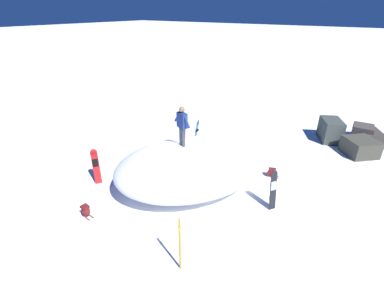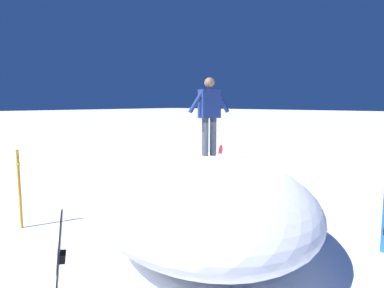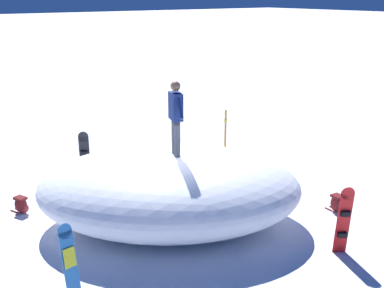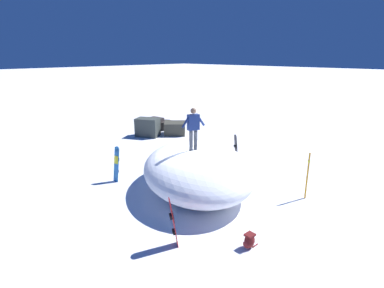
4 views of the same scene
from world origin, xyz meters
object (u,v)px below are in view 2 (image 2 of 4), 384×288
object	(u,v)px
snowboarder_standing	(209,111)
backpack_near	(151,185)
snowboard_secondary_upright	(218,168)
snowboard_tertiary_upright	(59,270)
trail_marker_pole	(19,187)

from	to	relation	value
snowboarder_standing	backpack_near	world-z (taller)	snowboarder_standing
snowboarder_standing	snowboard_secondary_upright	size ratio (longest dim) A/B	1.06
snowboarder_standing	snowboard_secondary_upright	bearing A→B (deg)	34.16
snowboard_tertiary_upright	backpack_near	size ratio (longest dim) A/B	3.19
snowboard_tertiary_upright	backpack_near	bearing A→B (deg)	39.02
backpack_near	snowboarder_standing	bearing A→B (deg)	-113.26
snowboard_secondary_upright	snowboard_tertiary_upright	xyz separation A→B (m)	(-6.73, -2.63, 0.03)
snowboard_secondary_upright	backpack_near	bearing A→B (deg)	130.84
snowboarder_standing	trail_marker_pole	bearing A→B (deg)	125.81
snowboarder_standing	snowboard_secondary_upright	xyz separation A→B (m)	(3.03, 2.06, -1.93)
snowboarder_standing	snowboard_secondary_upright	distance (m)	4.14
backpack_near	trail_marker_pole	size ratio (longest dim) A/B	0.27
trail_marker_pole	snowboard_secondary_upright	bearing A→B (deg)	-14.89
snowboard_secondary_upright	trail_marker_pole	world-z (taller)	trail_marker_pole
snowboard_secondary_upright	trail_marker_pole	distance (m)	5.79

